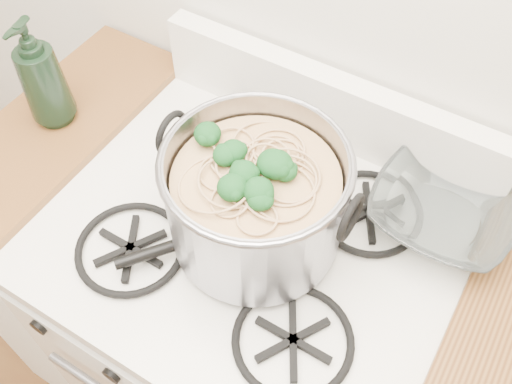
% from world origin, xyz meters
% --- Properties ---
extents(gas_range, '(0.76, 0.66, 0.92)m').
position_xyz_m(gas_range, '(0.00, 1.26, 0.44)').
color(gas_range, white).
rests_on(gas_range, ground).
extents(counter_left, '(0.25, 0.65, 0.92)m').
position_xyz_m(counter_left, '(-0.51, 1.26, 0.46)').
color(counter_left, silver).
rests_on(counter_left, ground).
extents(stock_pot, '(0.35, 0.32, 0.21)m').
position_xyz_m(stock_pot, '(0.01, 1.26, 1.02)').
color(stock_pot, gray).
rests_on(stock_pot, gas_range).
extents(spatula, '(0.42, 0.42, 0.02)m').
position_xyz_m(spatula, '(-0.01, 1.27, 0.94)').
color(spatula, black).
rests_on(spatula, gas_range).
extents(glass_bowl, '(0.11, 0.11, 0.03)m').
position_xyz_m(glass_bowl, '(0.29, 1.46, 0.94)').
color(glass_bowl, white).
rests_on(glass_bowl, gas_range).
extents(bottle, '(0.11, 0.11, 0.25)m').
position_xyz_m(bottle, '(-0.51, 1.29, 1.04)').
color(bottle, black).
rests_on(bottle, counter_left).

